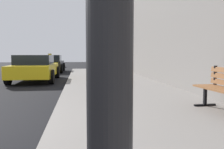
# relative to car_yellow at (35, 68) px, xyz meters

# --- Properties ---
(sidewalk) EXTENTS (4.00, 32.00, 0.15)m
(sidewalk) POSITION_rel_car_yellow_xyz_m (3.59, -8.32, -0.57)
(sidewalk) COLOR gray
(sidewalk) RESTS_ON ground_plane
(car_yellow) EXTENTS (2.04, 4.44, 1.27)m
(car_yellow) POSITION_rel_car_yellow_xyz_m (0.00, 0.00, 0.00)
(car_yellow) COLOR yellow
(car_yellow) RESTS_ON ground_plane
(car_black) EXTENTS (1.98, 4.01, 1.27)m
(car_black) POSITION_rel_car_yellow_xyz_m (-0.00, 6.12, -0.00)
(car_black) COLOR black
(car_black) RESTS_ON ground_plane
(car_green) EXTENTS (1.93, 4.21, 1.43)m
(car_green) POSITION_rel_car_yellow_xyz_m (-1.01, 14.70, -0.00)
(car_green) COLOR #196638
(car_green) RESTS_ON ground_plane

